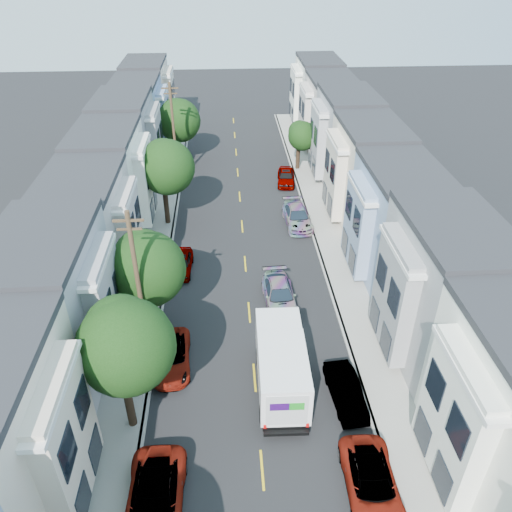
{
  "coord_description": "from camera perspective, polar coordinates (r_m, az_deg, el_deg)",
  "views": [
    {
      "loc": [
        -1.23,
        -20.6,
        21.82
      ],
      "look_at": [
        0.7,
        9.7,
        2.2
      ],
      "focal_mm": 35.0,
      "sensor_mm": 36.0,
      "label": 1
    }
  ],
  "objects": [
    {
      "name": "ground",
      "position": [
        30.03,
        -0.17,
        -13.73
      ],
      "size": [
        160.0,
        160.0,
        0.0
      ],
      "primitive_type": "plane",
      "color": "black",
      "rests_on": "ground"
    },
    {
      "name": "road_slab",
      "position": [
        41.77,
        -1.43,
        1.38
      ],
      "size": [
        12.0,
        70.0,
        0.02
      ],
      "primitive_type": "cube",
      "color": "black",
      "rests_on": "ground"
    },
    {
      "name": "curb_left",
      "position": [
        41.99,
        -9.71,
        1.16
      ],
      "size": [
        0.3,
        70.0,
        0.15
      ],
      "primitive_type": "cube",
      "color": "gray",
      "rests_on": "ground"
    },
    {
      "name": "curb_right",
      "position": [
        42.35,
        6.78,
        1.72
      ],
      "size": [
        0.3,
        70.0,
        0.15
      ],
      "primitive_type": "cube",
      "color": "gray",
      "rests_on": "ground"
    },
    {
      "name": "sidewalk_left",
      "position": [
        42.16,
        -11.46,
        1.09
      ],
      "size": [
        2.6,
        70.0,
        0.15
      ],
      "primitive_type": "cube",
      "color": "gray",
      "rests_on": "ground"
    },
    {
      "name": "sidewalk_right",
      "position": [
        42.59,
        8.5,
        1.77
      ],
      "size": [
        2.6,
        70.0,
        0.15
      ],
      "primitive_type": "cube",
      "color": "gray",
      "rests_on": "ground"
    },
    {
      "name": "centerline",
      "position": [
        41.77,
        -1.43,
        1.37
      ],
      "size": [
        0.12,
        70.0,
        0.01
      ],
      "primitive_type": "cube",
      "color": "gold",
      "rests_on": "ground"
    },
    {
      "name": "townhouse_row_left",
      "position": [
        42.92,
        -16.47,
        0.81
      ],
      "size": [
        5.0,
        70.0,
        8.5
      ],
      "primitive_type": "cube",
      "color": "#879EBE",
      "rests_on": "ground"
    },
    {
      "name": "townhouse_row_right",
      "position": [
        43.55,
        13.4,
        1.82
      ],
      "size": [
        5.0,
        70.0,
        8.5
      ],
      "primitive_type": "cube",
      "color": "#879EBE",
      "rests_on": "ground"
    },
    {
      "name": "tree_b",
      "position": [
        24.55,
        -14.83,
        -10.03
      ],
      "size": [
        4.7,
        4.7,
        7.92
      ],
      "color": "black",
      "rests_on": "ground"
    },
    {
      "name": "tree_c",
      "position": [
        30.75,
        -12.52,
        -1.51
      ],
      "size": [
        4.7,
        4.7,
        7.22
      ],
      "color": "black",
      "rests_on": "ground"
    },
    {
      "name": "tree_d",
      "position": [
        43.13,
        -10.28,
        9.92
      ],
      "size": [
        4.7,
        4.7,
        7.75
      ],
      "color": "black",
      "rests_on": "ground"
    },
    {
      "name": "tree_e",
      "position": [
        56.96,
        -8.9,
        15.02
      ],
      "size": [
        4.7,
        4.7,
        7.09
      ],
      "color": "black",
      "rests_on": "ground"
    },
    {
      "name": "tree_far_r",
      "position": [
        54.77,
        5.23,
        13.46
      ],
      "size": [
        3.1,
        3.1,
        5.33
      ],
      "color": "black",
      "rests_on": "ground"
    },
    {
      "name": "utility_pole_near",
      "position": [
        28.53,
        -13.2,
        -3.89
      ],
      "size": [
        1.6,
        0.26,
        10.0
      ],
      "color": "#42301E",
      "rests_on": "ground"
    },
    {
      "name": "utility_pole_far",
      "position": [
        51.63,
        -9.35,
        13.61
      ],
      "size": [
        1.6,
        0.26,
        10.0
      ],
      "color": "#42301E",
      "rests_on": "ground"
    },
    {
      "name": "fedex_truck",
      "position": [
        28.23,
        2.91,
        -12.28
      ],
      "size": [
        2.62,
        6.8,
        3.26
      ],
      "rotation": [
        0.0,
        0.0,
        -0.02
      ],
      "color": "white",
      "rests_on": "ground"
    },
    {
      "name": "lead_sedan",
      "position": [
        34.78,
        2.7,
        -4.46
      ],
      "size": [
        2.37,
        5.11,
        1.5
      ],
      "primitive_type": "imported",
      "rotation": [
        0.0,
        0.0,
        0.06
      ],
      "color": "black",
      "rests_on": "ground"
    },
    {
      "name": "parked_left_b",
      "position": [
        24.91,
        -11.53,
        -25.87
      ],
      "size": [
        2.63,
        5.58,
        1.54
      ],
      "primitive_type": "imported",
      "rotation": [
        0.0,
        0.0,
        -0.01
      ],
      "color": "black",
      "rests_on": "ground"
    },
    {
      "name": "parked_left_c",
      "position": [
        30.68,
        -9.68,
        -11.3
      ],
      "size": [
        2.48,
        4.95,
        1.35
      ],
      "primitive_type": "imported",
      "rotation": [
        0.0,
        0.0,
        0.05
      ],
      "color": "#B8B9C1",
      "rests_on": "ground"
    },
    {
      "name": "parked_left_d",
      "position": [
        38.53,
        -8.51,
        -0.83
      ],
      "size": [
        1.78,
        4.22,
        1.34
      ],
      "primitive_type": "imported",
      "rotation": [
        0.0,
        0.0,
        -0.05
      ],
      "color": "#590606",
      "rests_on": "ground"
    },
    {
      "name": "parked_right_a",
      "position": [
        25.57,
        13.09,
        -24.11
      ],
      "size": [
        2.49,
        5.15,
        1.41
      ],
      "primitive_type": "imported",
      "rotation": [
        0.0,
        0.0,
        -0.03
      ],
      "color": "#2D3034",
      "rests_on": "ground"
    },
    {
      "name": "parked_right_b",
      "position": [
        28.81,
        10.21,
        -14.98
      ],
      "size": [
        1.84,
        4.32,
        1.4
      ],
      "primitive_type": "imported",
      "rotation": [
        0.0,
        0.0,
        0.09
      ],
      "color": "#B2B4C8",
      "rests_on": "ground"
    },
    {
      "name": "parked_right_c",
      "position": [
        44.5,
        4.72,
        4.52
      ],
      "size": [
        2.43,
        5.24,
        1.54
      ],
      "primitive_type": "imported",
      "rotation": [
        0.0,
        0.0,
        0.05
      ],
      "color": "black",
      "rests_on": "ground"
    },
    {
      "name": "parked_right_d",
      "position": [
        52.27,
        3.44,
        9.02
      ],
      "size": [
        2.2,
        4.69,
        1.47
      ],
      "primitive_type": "imported",
      "rotation": [
        0.0,
        0.0,
        -0.1
      ],
      "color": "black",
      "rests_on": "ground"
    }
  ]
}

